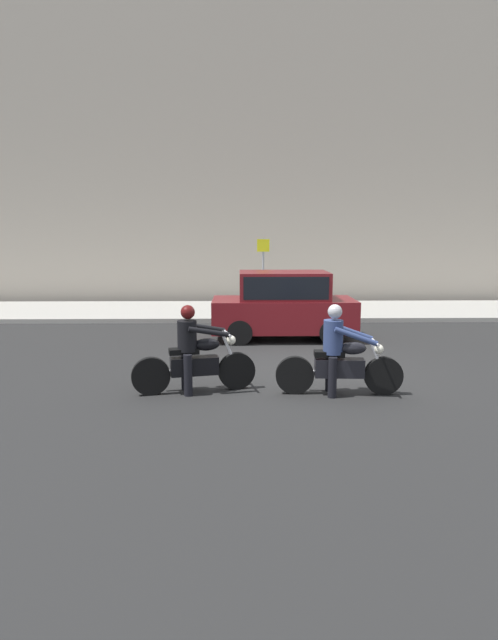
# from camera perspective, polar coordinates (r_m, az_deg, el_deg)

# --- Properties ---
(ground_plane) EXTENTS (80.00, 80.00, 0.00)m
(ground_plane) POSITION_cam_1_polar(r_m,az_deg,el_deg) (11.07, 6.02, -5.34)
(ground_plane) COLOR black
(sidewalk_slab) EXTENTS (40.00, 4.40, 0.14)m
(sidewalk_slab) POSITION_cam_1_polar(r_m,az_deg,el_deg) (18.87, 3.05, 1.02)
(sidewalk_slab) COLOR #99968E
(sidewalk_slab) RESTS_ON ground_plane
(building_facade) EXTENTS (40.00, 1.40, 12.47)m
(building_facade) POSITION_cam_1_polar(r_m,az_deg,el_deg) (22.33, 2.54, 18.20)
(building_facade) COLOR #A89E8E
(building_facade) RESTS_ON ground_plane
(motorcycle_with_rider_denim_blue) EXTENTS (2.22, 0.70, 1.59)m
(motorcycle_with_rider_denim_blue) POSITION_cam_1_polar(r_m,az_deg,el_deg) (9.34, 9.67, -4.09)
(motorcycle_with_rider_denim_blue) COLOR black
(motorcycle_with_rider_denim_blue) RESTS_ON ground_plane
(motorcycle_with_rider_black_leather) EXTENTS (2.18, 0.79, 1.57)m
(motorcycle_with_rider_black_leather) POSITION_cam_1_polar(r_m,az_deg,el_deg) (9.38, -6.00, -3.95)
(motorcycle_with_rider_black_leather) COLOR black
(motorcycle_with_rider_black_leather) RESTS_ON ground_plane
(parked_hatchback_maroon) EXTENTS (3.75, 1.76, 1.80)m
(parked_hatchback_maroon) POSITION_cam_1_polar(r_m,az_deg,el_deg) (14.03, 3.74, 1.69)
(parked_hatchback_maroon) COLOR maroon
(parked_hatchback_maroon) RESTS_ON ground_plane
(street_sign_post) EXTENTS (0.44, 0.08, 2.48)m
(street_sign_post) POSITION_cam_1_polar(r_m,az_deg,el_deg) (18.87, 1.54, 5.85)
(street_sign_post) COLOR gray
(street_sign_post) RESTS_ON sidewalk_slab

